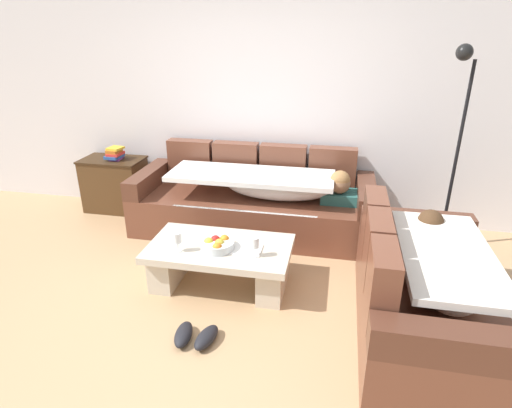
# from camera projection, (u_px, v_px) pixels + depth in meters

# --- Properties ---
(ground_plane) EXTENTS (14.00, 14.00, 0.00)m
(ground_plane) POSITION_uv_depth(u_px,v_px,m) (206.00, 321.00, 3.22)
(ground_plane) COLOR tan
(back_wall) EXTENTS (9.00, 0.10, 2.70)m
(back_wall) POSITION_uv_depth(u_px,v_px,m) (260.00, 98.00, 4.63)
(back_wall) COLOR silver
(back_wall) RESTS_ON ground_plane
(couch_along_wall) EXTENTS (2.53, 0.92, 0.88)m
(couch_along_wall) POSITION_uv_depth(u_px,v_px,m) (257.00, 202.00, 4.54)
(couch_along_wall) COLOR brown
(couch_along_wall) RESTS_ON ground_plane
(couch_near_window) EXTENTS (0.92, 1.71, 0.88)m
(couch_near_window) POSITION_uv_depth(u_px,v_px,m) (425.00, 292.00, 2.98)
(couch_near_window) COLOR brown
(couch_near_window) RESTS_ON ground_plane
(coffee_table) EXTENTS (1.20, 0.68, 0.38)m
(coffee_table) POSITION_uv_depth(u_px,v_px,m) (220.00, 260.00, 3.59)
(coffee_table) COLOR beige
(coffee_table) RESTS_ON ground_plane
(fruit_bowl) EXTENTS (0.28, 0.28, 0.10)m
(fruit_bowl) POSITION_uv_depth(u_px,v_px,m) (217.00, 244.00, 3.46)
(fruit_bowl) COLOR silver
(fruit_bowl) RESTS_ON coffee_table
(wine_glass_near_left) EXTENTS (0.07, 0.07, 0.17)m
(wine_glass_near_left) POSITION_uv_depth(u_px,v_px,m) (177.00, 238.00, 3.40)
(wine_glass_near_left) COLOR silver
(wine_glass_near_left) RESTS_ON coffee_table
(wine_glass_near_right) EXTENTS (0.07, 0.07, 0.17)m
(wine_glass_near_right) POSITION_uv_depth(u_px,v_px,m) (255.00, 243.00, 3.32)
(wine_glass_near_right) COLOR silver
(wine_glass_near_right) RESTS_ON coffee_table
(open_magazine) EXTENTS (0.28, 0.22, 0.01)m
(open_magazine) POSITION_uv_depth(u_px,v_px,m) (245.00, 249.00, 3.46)
(open_magazine) COLOR white
(open_magazine) RESTS_ON coffee_table
(side_cabinet) EXTENTS (0.72, 0.44, 0.64)m
(side_cabinet) POSITION_uv_depth(u_px,v_px,m) (115.00, 184.00, 5.08)
(side_cabinet) COLOR #4D321A
(side_cabinet) RESTS_ON ground_plane
(book_stack_on_cabinet) EXTENTS (0.19, 0.22, 0.15)m
(book_stack_on_cabinet) POSITION_uv_depth(u_px,v_px,m) (115.00, 154.00, 4.92)
(book_stack_on_cabinet) COLOR #72337F
(book_stack_on_cabinet) RESTS_ON side_cabinet
(floor_lamp) EXTENTS (0.33, 0.31, 1.95)m
(floor_lamp) POSITION_uv_depth(u_px,v_px,m) (455.00, 140.00, 3.85)
(floor_lamp) COLOR black
(floor_lamp) RESTS_ON ground_plane
(pair_of_shoes) EXTENTS (0.33, 0.29, 0.09)m
(pair_of_shoes) POSITION_uv_depth(u_px,v_px,m) (195.00, 336.00, 2.99)
(pair_of_shoes) COLOR black
(pair_of_shoes) RESTS_ON ground_plane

